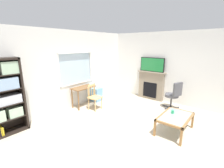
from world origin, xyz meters
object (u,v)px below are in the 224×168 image
object	(u,v)px
desk_under_window	(84,90)
tv	(152,65)
wooden_chair	(94,97)
office_chair	(174,94)
fireplace	(151,85)
coffee_table	(175,118)
plastic_drawer_unit	(96,94)
bookshelf	(2,95)
sippy_cup	(173,112)

from	to	relation	value
desk_under_window	tv	bearing A→B (deg)	-33.77
tv	desk_under_window	bearing A→B (deg)	146.23
desk_under_window	wooden_chair	xyz separation A→B (m)	(0.05, -0.51, -0.15)
desk_under_window	office_chair	xyz separation A→B (m)	(1.87, -2.67, -0.06)
fireplace	coffee_table	world-z (taller)	fireplace
plastic_drawer_unit	tv	distance (m)	2.58
fireplace	coffee_table	bearing A→B (deg)	-140.21
desk_under_window	wooden_chair	bearing A→B (deg)	-84.95
desk_under_window	plastic_drawer_unit	distance (m)	0.78
bookshelf	sippy_cup	distance (m)	4.40
plastic_drawer_unit	office_chair	distance (m)	2.98
sippy_cup	bookshelf	bearing A→B (deg)	132.34
coffee_table	plastic_drawer_unit	bearing A→B (deg)	83.55
fireplace	office_chair	size ratio (longest dim) A/B	1.18
office_chair	sippy_cup	size ratio (longest dim) A/B	11.11
desk_under_window	sippy_cup	xyz separation A→B (m)	(0.44, -3.12, -0.11)
tv	office_chair	bearing A→B (deg)	-112.63
plastic_drawer_unit	tv	world-z (taller)	tv
bookshelf	wooden_chair	xyz separation A→B (m)	(2.55, -0.62, -0.59)
plastic_drawer_unit	fireplace	bearing A→B (deg)	-44.36
wooden_chair	tv	size ratio (longest dim) A/B	0.89
tv	sippy_cup	size ratio (longest dim) A/B	11.26
bookshelf	fireplace	bearing A→B (deg)	-18.95
wooden_chair	plastic_drawer_unit	bearing A→B (deg)	40.58
tv	coffee_table	distance (m)	2.82
bookshelf	plastic_drawer_unit	size ratio (longest dim) A/B	3.58
desk_under_window	coffee_table	bearing A→B (deg)	-84.15
bookshelf	plastic_drawer_unit	bearing A→B (deg)	-1.01
coffee_table	sippy_cup	bearing A→B (deg)	46.95
bookshelf	tv	distance (m)	5.13
office_chair	wooden_chair	bearing A→B (deg)	130.12
office_chair	coffee_table	xyz separation A→B (m)	(-1.53, -0.57, -0.16)
bookshelf	wooden_chair	world-z (taller)	bookshelf
wooden_chair	fireplace	size ratio (longest dim) A/B	0.76
desk_under_window	coffee_table	distance (m)	3.26
fireplace	office_chair	xyz separation A→B (m)	(-0.48, -1.12, -0.04)
desk_under_window	plastic_drawer_unit	xyz separation A→B (m)	(0.70, 0.05, -0.34)
coffee_table	sippy_cup	world-z (taller)	sippy_cup
desk_under_window	fireplace	bearing A→B (deg)	-33.57
plastic_drawer_unit	fireplace	xyz separation A→B (m)	(1.65, -1.61, 0.32)
office_chair	desk_under_window	bearing A→B (deg)	124.91
bookshelf	desk_under_window	xyz separation A→B (m)	(2.50, -0.11, -0.45)
desk_under_window	office_chair	distance (m)	3.26
bookshelf	sippy_cup	bearing A→B (deg)	-47.66
desk_under_window	wooden_chair	size ratio (longest dim) A/B	0.99
tv	coffee_table	size ratio (longest dim) A/B	0.92
fireplace	sippy_cup	size ratio (longest dim) A/B	13.10
fireplace	coffee_table	size ratio (longest dim) A/B	1.07
desk_under_window	tv	world-z (taller)	tv
bookshelf	fireplace	distance (m)	5.15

